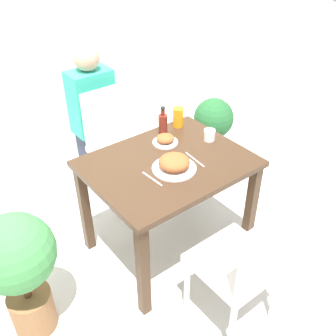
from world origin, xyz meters
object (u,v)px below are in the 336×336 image
potted_plant_left (18,264)px  sauce_bottle (163,123)px  chair_far (116,140)px  food_plate (174,163)px  side_plate (165,140)px  juice_glass (178,117)px  person_figure (93,116)px  potted_plant_right (213,127)px  drink_cup (209,135)px  chair_near (247,262)px

potted_plant_left → sauce_bottle: bearing=15.4°
chair_far → potted_plant_left: (-1.07, -0.77, 0.01)m
chair_far → sauce_bottle: bearing=-74.5°
food_plate → side_plate: food_plate is taller
juice_glass → person_figure: person_figure is taller
food_plate → potted_plant_right: size_ratio=0.39×
chair_far → side_plate: bearing=-84.8°
food_plate → side_plate: bearing=62.3°
side_plate → potted_plant_right: 0.92m
chair_far → potted_plant_right: 0.87m
side_plate → potted_plant_left: bearing=-169.4°
drink_cup → sauce_bottle: sauce_bottle is taller
potted_plant_left → potted_plant_right: size_ratio=1.18×
drink_cup → juice_glass: juice_glass is taller
potted_plant_left → potted_plant_right: (1.91, 0.56, -0.09)m
chair_near → sauce_bottle: bearing=-103.4°
chair_far → side_plate: 0.62m
person_figure → chair_near: bearing=-93.8°
drink_cup → potted_plant_right: size_ratio=0.11×
food_plate → juice_glass: bearing=48.3°
chair_near → potted_plant_right: bearing=-127.3°
juice_glass → sauce_bottle: bearing=-175.0°
sauce_bottle → juice_glass: bearing=5.0°
chair_near → sauce_bottle: size_ratio=4.43×
chair_near → chair_far: size_ratio=1.00×
chair_near → food_plate: chair_near is taller
juice_glass → drink_cup: bearing=-81.5°
side_plate → drink_cup: size_ratio=2.20×
potted_plant_left → person_figure: bearing=46.2°
chair_far → juice_glass: bearing=-58.1°
chair_far → sauce_bottle: size_ratio=4.43×
potted_plant_right → person_figure: person_figure is taller
sauce_bottle → chair_far: bearing=105.5°
side_plate → drink_cup: drink_cup is taller
chair_near → side_plate: size_ratio=5.32×
chair_far → juice_glass: size_ratio=6.52×
food_plate → juice_glass: 0.54m
chair_near → person_figure: bearing=-93.8°
chair_far → potted_plant_right: bearing=-14.4°
potted_plant_left → person_figure: 1.54m
potted_plant_right → chair_near: bearing=-127.3°
sauce_bottle → potted_plant_right: size_ratio=0.29×
drink_cup → potted_plant_left: potted_plant_left is taller
chair_near → food_plate: size_ratio=3.36×
drink_cup → food_plate: bearing=-162.9°
potted_plant_left → potted_plant_right: potted_plant_left is taller
chair_far → side_plate: chair_far is taller
side_plate → person_figure: 0.92m
chair_far → juice_glass: chair_far is taller
juice_glass → chair_near: bearing=-110.4°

